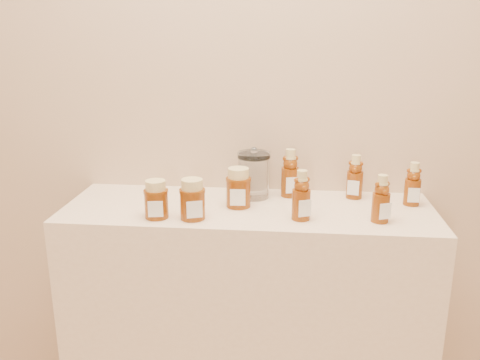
# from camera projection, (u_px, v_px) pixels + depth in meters

# --- Properties ---
(wall_back) EXTENTS (3.50, 0.02, 2.70)m
(wall_back) POSITION_uv_depth(u_px,v_px,m) (254.00, 62.00, 1.71)
(wall_back) COLOR tan
(wall_back) RESTS_ON ground
(display_table) EXTENTS (1.20, 0.40, 0.90)m
(display_table) POSITION_uv_depth(u_px,v_px,m) (248.00, 328.00, 1.78)
(display_table) COLOR beige
(display_table) RESTS_ON ground
(bear_bottle_back_left) EXTENTS (0.08, 0.08, 0.19)m
(bear_bottle_back_left) POSITION_uv_depth(u_px,v_px,m) (290.00, 170.00, 1.73)
(bear_bottle_back_left) COLOR #612807
(bear_bottle_back_left) RESTS_ON display_table
(bear_bottle_back_mid) EXTENTS (0.07, 0.07, 0.17)m
(bear_bottle_back_mid) POSITION_uv_depth(u_px,v_px,m) (355.00, 174.00, 1.72)
(bear_bottle_back_mid) COLOR #612807
(bear_bottle_back_mid) RESTS_ON display_table
(bear_bottle_back_right) EXTENTS (0.06, 0.06, 0.16)m
(bear_bottle_back_right) POSITION_uv_depth(u_px,v_px,m) (413.00, 181.00, 1.65)
(bear_bottle_back_right) COLOR #612807
(bear_bottle_back_right) RESTS_ON display_table
(bear_bottle_front_left) EXTENTS (0.08, 0.08, 0.17)m
(bear_bottle_front_left) POSITION_uv_depth(u_px,v_px,m) (301.00, 192.00, 1.52)
(bear_bottle_front_left) COLOR #612807
(bear_bottle_front_left) RESTS_ON display_table
(bear_bottle_front_right) EXTENTS (0.07, 0.07, 0.16)m
(bear_bottle_front_right) POSITION_uv_depth(u_px,v_px,m) (381.00, 196.00, 1.50)
(bear_bottle_front_right) COLOR #612807
(bear_bottle_front_right) RESTS_ON display_table
(honey_jar_left) EXTENTS (0.09, 0.09, 0.12)m
(honey_jar_left) POSITION_uv_depth(u_px,v_px,m) (156.00, 199.00, 1.54)
(honey_jar_left) COLOR #612807
(honey_jar_left) RESTS_ON display_table
(honey_jar_back) EXTENTS (0.09, 0.09, 0.13)m
(honey_jar_back) POSITION_uv_depth(u_px,v_px,m) (238.00, 187.00, 1.64)
(honey_jar_back) COLOR #612807
(honey_jar_back) RESTS_ON display_table
(honey_jar_front) EXTENTS (0.10, 0.10, 0.13)m
(honey_jar_front) POSITION_uv_depth(u_px,v_px,m) (192.00, 199.00, 1.53)
(honey_jar_front) COLOR #612807
(honey_jar_front) RESTS_ON display_table
(glass_canister) EXTENTS (0.12, 0.12, 0.17)m
(glass_canister) POSITION_uv_depth(u_px,v_px,m) (254.00, 173.00, 1.73)
(glass_canister) COLOR white
(glass_canister) RESTS_ON display_table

